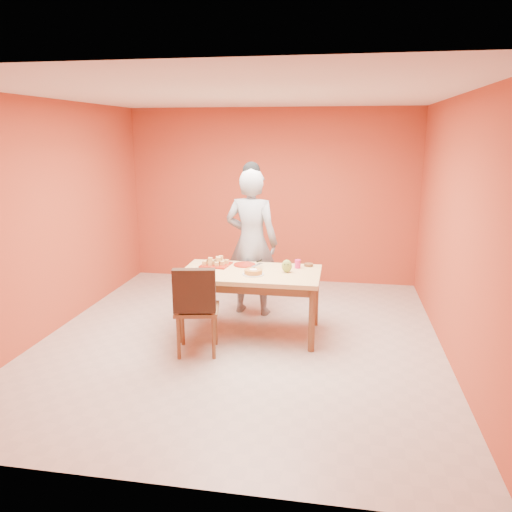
% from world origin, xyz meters
% --- Properties ---
extents(floor, '(5.00, 5.00, 0.00)m').
position_xyz_m(floor, '(0.00, 0.00, 0.00)').
color(floor, '#BEB1A2').
rests_on(floor, ground).
extents(ceiling, '(5.00, 5.00, 0.00)m').
position_xyz_m(ceiling, '(0.00, 0.00, 2.70)').
color(ceiling, silver).
rests_on(ceiling, wall_back).
extents(wall_back, '(4.50, 0.00, 4.50)m').
position_xyz_m(wall_back, '(0.00, 2.50, 1.35)').
color(wall_back, '#B04228').
rests_on(wall_back, floor).
extents(wall_left, '(0.00, 5.00, 5.00)m').
position_xyz_m(wall_left, '(-2.25, 0.00, 1.35)').
color(wall_left, '#B04228').
rests_on(wall_left, floor).
extents(wall_right, '(0.00, 5.00, 5.00)m').
position_xyz_m(wall_right, '(2.25, 0.00, 1.35)').
color(wall_right, '#B04228').
rests_on(wall_right, floor).
extents(dining_table, '(1.60, 0.90, 0.76)m').
position_xyz_m(dining_table, '(0.08, 0.20, 0.67)').
color(dining_table, '#E3BB76').
rests_on(dining_table, floor).
extents(dining_chair, '(0.54, 0.61, 0.99)m').
position_xyz_m(dining_chair, '(-0.39, -0.43, 0.51)').
color(dining_chair, brown).
rests_on(dining_chair, floor).
extents(pastry_pile, '(0.29, 0.29, 0.09)m').
position_xyz_m(pastry_pile, '(-0.38, 0.40, 0.83)').
color(pastry_pile, tan).
rests_on(pastry_pile, pastry_platter).
extents(person, '(0.75, 0.54, 1.89)m').
position_xyz_m(person, '(-0.03, 0.91, 0.95)').
color(person, gray).
rests_on(person, floor).
extents(pastry_platter, '(0.36, 0.36, 0.02)m').
position_xyz_m(pastry_platter, '(-0.38, 0.40, 0.77)').
color(pastry_platter, maroon).
rests_on(pastry_platter, dining_table).
extents(red_dinner_plate, '(0.35, 0.35, 0.02)m').
position_xyz_m(red_dinner_plate, '(-0.04, 0.46, 0.77)').
color(red_dinner_plate, maroon).
rests_on(red_dinner_plate, dining_table).
extents(white_cake_plate, '(0.32, 0.32, 0.01)m').
position_xyz_m(white_cake_plate, '(0.14, 0.07, 0.77)').
color(white_cake_plate, silver).
rests_on(white_cake_plate, dining_table).
extents(sponge_cake, '(0.21, 0.21, 0.05)m').
position_xyz_m(sponge_cake, '(0.14, 0.07, 0.79)').
color(sponge_cake, orange).
rests_on(sponge_cake, white_cake_plate).
extents(cake_server, '(0.11, 0.23, 0.01)m').
position_xyz_m(cake_server, '(0.15, 0.25, 0.82)').
color(cake_server, silver).
rests_on(cake_server, sponge_cake).
extents(egg_ornament, '(0.14, 0.12, 0.15)m').
position_xyz_m(egg_ornament, '(0.50, 0.24, 0.83)').
color(egg_ornament, olive).
rests_on(egg_ornament, dining_table).
extents(magenta_glass, '(0.08, 0.08, 0.10)m').
position_xyz_m(magenta_glass, '(0.60, 0.44, 0.81)').
color(magenta_glass, '#CA1E62').
rests_on(magenta_glass, dining_table).
extents(checker_tin, '(0.14, 0.14, 0.03)m').
position_xyz_m(checker_tin, '(0.72, 0.55, 0.78)').
color(checker_tin, '#341D0E').
rests_on(checker_tin, dining_table).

